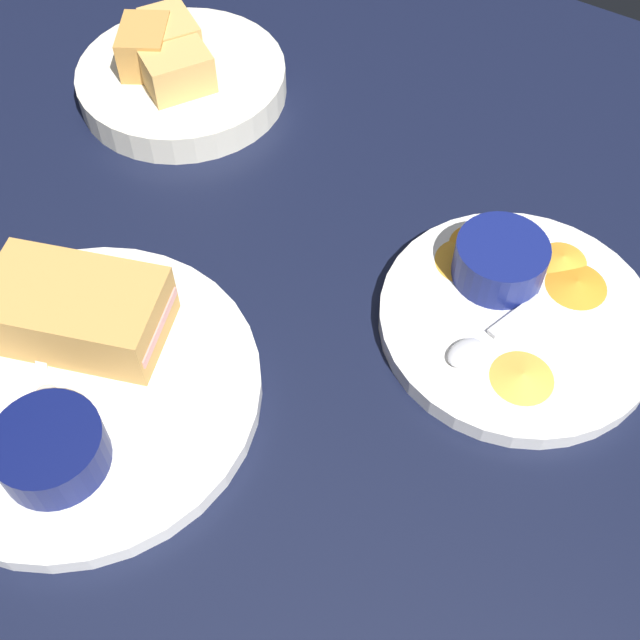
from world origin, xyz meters
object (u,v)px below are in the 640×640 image
Objects in this scene: ramekin_dark_sauce at (50,448)px; ramekin_light_gravy at (500,259)px; spoon_by_dark_ramekin at (45,388)px; plate_chips_companion at (517,320)px; bread_basket_rear at (179,76)px; spoon_by_gravy_ramekin at (478,344)px; plate_sandwich_main at (81,391)px; sandwich_half_near at (77,310)px.

ramekin_dark_sauce is 36.39cm from ramekin_light_gravy.
spoon_by_dark_ramekin is 0.39× the size of plate_chips_companion.
bread_basket_rear is (-14.02, 33.26, 0.23)cm from spoon_by_dark_ramekin.
plate_chips_companion is at bearing 52.97° from ramekin_dark_sauce.
ramekin_dark_sauce is 0.77× the size of spoon_by_gravy_ramekin.
ramekin_dark_sauce is (2.89, -5.29, 2.61)cm from plate_sandwich_main.
ramekin_dark_sauce is (6.00, -9.32, -0.59)cm from sandwich_half_near.
plate_sandwich_main is 1.80× the size of sandwich_half_near.
ramekin_light_gravy is at bearing 50.45° from spoon_by_dark_ramekin.
plate_chips_companion is (26.19, 25.02, -1.16)cm from spoon_by_dark_ramekin.
bread_basket_rear is (-36.94, 5.51, -1.28)cm from ramekin_light_gravy.
ramekin_light_gravy is at bearing 50.87° from plate_sandwich_main.
plate_chips_companion is at bearing 43.70° from spoon_by_dark_ramekin.
sandwich_half_near is at bearing -150.42° from spoon_by_gravy_ramekin.
ramekin_dark_sauce is 0.35× the size of plate_chips_companion.
ramekin_dark_sauce is at bearing -61.36° from plate_sandwich_main.
ramekin_dark_sauce is 36.02cm from plate_chips_companion.
plate_sandwich_main is 3.54× the size of ramekin_dark_sauce.
sandwich_half_near is at bearing 122.76° from ramekin_dark_sauce.
plate_chips_companion is 4.86cm from spoon_by_gravy_ramekin.
sandwich_half_near is at bearing 104.31° from spoon_by_dark_ramekin.
bread_basket_rear is at bearing 171.52° from ramekin_light_gravy.
plate_sandwich_main is 2.60cm from spoon_by_dark_ramekin.
bread_basket_rear reaches higher than ramekin_dark_sauce.
plate_chips_companion is 5.03cm from ramekin_light_gravy.
spoon_by_dark_ramekin is (-4.55, 3.66, -1.44)cm from ramekin_dark_sauce.
sandwich_half_near is 30.20cm from spoon_by_gravy_ramekin.
ramekin_light_gravy is at bearing 42.21° from sandwich_half_near.
plate_sandwich_main is 1.23× the size of plate_chips_companion.
sandwich_half_near is 0.73× the size of bread_basket_rear.
plate_sandwich_main is 1.31× the size of bread_basket_rear.
sandwich_half_near reaches higher than ramekin_dark_sauce.
plate_sandwich_main is 2.72× the size of spoon_by_gravy_ramekin.
spoon_by_gravy_ramekin is 40.82cm from bread_basket_rear.
bread_basket_rear is at bearing 168.42° from plate_chips_companion.
spoon_by_gravy_ramekin is (1.85, -7.22, -1.50)cm from ramekin_light_gravy.
ramekin_dark_sauce is 31.56cm from spoon_by_gravy_ramekin.
spoon_by_dark_ramekin is at bearing -129.55° from ramekin_light_gravy.
ramekin_dark_sauce is at bearing -127.03° from plate_chips_companion.
plate_sandwich_main is 6.57cm from ramekin_dark_sauce.
bread_basket_rear is (-18.57, 36.92, -1.22)cm from ramekin_dark_sauce.
ramekin_light_gravy reaches higher than plate_sandwich_main.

